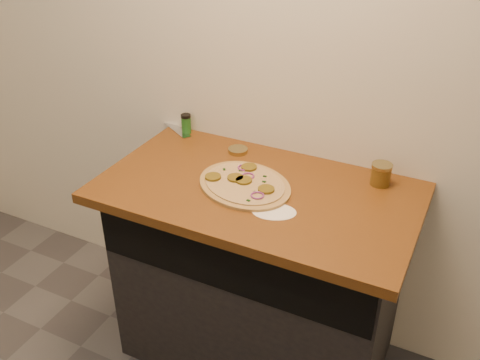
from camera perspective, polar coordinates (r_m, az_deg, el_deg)
The scene contains 8 objects.
cabinet at distance 2.32m, azimuth 2.04°, elevation -10.39°, with size 1.10×0.60×0.86m, color black.
countertop at distance 2.03m, azimuth 1.92°, elevation -1.25°, with size 1.20×0.70×0.04m, color brown.
pizza at distance 2.02m, azimuth 0.48°, elevation -0.41°, with size 0.50×0.50×0.03m.
chefs_knife at distance 2.55m, azimuth -7.59°, elevation 6.12°, with size 0.29×0.19×0.02m.
mason_jar_lid at distance 2.26m, azimuth -0.22°, elevation 3.18°, with size 0.08×0.08×0.02m, color tan.
salsa_jar at distance 2.08m, azimuth 14.81°, elevation 0.61°, with size 0.08×0.08×0.09m.
spice_shaker at distance 2.43m, azimuth -5.77°, elevation 6.00°, with size 0.04×0.04×0.09m.
flour_spill at distance 1.88m, azimuth 3.63°, elevation -3.37°, with size 0.16×0.16×0.00m, color white.
Camera 1 is at (0.70, -0.16, 1.95)m, focal length 40.00 mm.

